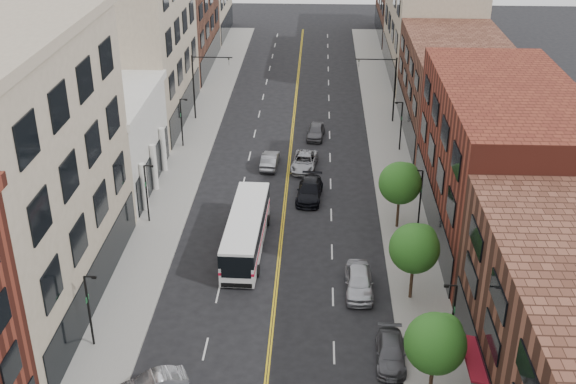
# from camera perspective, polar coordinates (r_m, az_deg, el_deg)

# --- Properties ---
(sidewalk_left) EXTENTS (4.00, 110.00, 0.15)m
(sidewalk_left) POSITION_cam_1_polar(r_m,az_deg,el_deg) (69.96, -8.18, 1.99)
(sidewalk_left) COLOR gray
(sidewalk_left) RESTS_ON ground
(sidewalk_right) EXTENTS (4.00, 110.00, 0.15)m
(sidewalk_right) POSITION_cam_1_polar(r_m,az_deg,el_deg) (69.18, 8.34, 1.69)
(sidewalk_right) COLOR gray
(sidewalk_right) RESTS_ON ground
(bldg_l_tanoffice) EXTENTS (10.00, 22.00, 18.00)m
(bldg_l_tanoffice) POSITION_cam_1_polar(r_m,az_deg,el_deg) (49.21, -21.35, 0.89)
(bldg_l_tanoffice) COLOR tan
(bldg_l_tanoffice) RESTS_ON ground
(bldg_l_white) EXTENTS (10.00, 14.00, 8.00)m
(bldg_l_white) POSITION_cam_1_polar(r_m,az_deg,el_deg) (66.54, -14.94, 3.70)
(bldg_l_white) COLOR silver
(bldg_l_white) RESTS_ON ground
(bldg_l_far_a) EXTENTS (10.00, 20.00, 18.00)m
(bldg_l_far_a) POSITION_cam_1_polar(r_m,az_deg,el_deg) (80.53, -11.98, 11.71)
(bldg_l_far_a) COLOR tan
(bldg_l_far_a) RESTS_ON ground
(bldg_l_far_b) EXTENTS (10.00, 20.00, 15.00)m
(bldg_l_far_b) POSITION_cam_1_polar(r_m,az_deg,el_deg) (99.84, -9.20, 13.85)
(bldg_l_far_b) COLOR #542E21
(bldg_l_far_b) RESTS_ON ground
(bldg_r_mid) EXTENTS (10.00, 22.00, 12.00)m
(bldg_r_mid) POSITION_cam_1_polar(r_m,az_deg,el_deg) (58.12, 16.55, 2.27)
(bldg_r_mid) COLOR maroon
(bldg_r_mid) RESTS_ON ground
(bldg_r_far_a) EXTENTS (10.00, 20.00, 10.00)m
(bldg_r_far_a) POSITION_cam_1_polar(r_m,az_deg,el_deg) (77.65, 13.13, 7.96)
(bldg_r_far_a) COLOR #542E21
(bldg_r_far_a) RESTS_ON ground
(bldg_r_far_b) EXTENTS (10.00, 22.00, 14.00)m
(bldg_r_far_b) POSITION_cam_1_polar(r_m,az_deg,el_deg) (97.09, 11.21, 13.03)
(bldg_r_far_b) COLOR tan
(bldg_r_far_b) RESTS_ON ground
(bldg_r_far_c) EXTENTS (10.00, 18.00, 11.00)m
(bldg_r_far_c) POSITION_cam_1_polar(r_m,az_deg,el_deg) (116.77, 9.82, 14.61)
(bldg_r_far_c) COLOR #542E21
(bldg_r_far_c) RESTS_ON ground
(tree_r_1) EXTENTS (3.40, 3.40, 5.59)m
(tree_r_1) POSITION_cam_1_polar(r_m,az_deg,el_deg) (40.61, 11.68, -11.49)
(tree_r_1) COLOR black
(tree_r_1) RESTS_ON sidewalk_right
(tree_r_2) EXTENTS (3.40, 3.40, 5.59)m
(tree_r_2) POSITION_cam_1_polar(r_m,az_deg,el_deg) (48.80, 10.06, -4.28)
(tree_r_2) COLOR black
(tree_r_2) RESTS_ON sidewalk_right
(tree_r_3) EXTENTS (3.40, 3.40, 5.59)m
(tree_r_3) POSITION_cam_1_polar(r_m,az_deg,el_deg) (57.57, 8.93, 0.81)
(tree_r_3) COLOR black
(tree_r_3) RESTS_ON sidewalk_right
(lamp_l_1) EXTENTS (0.81, 0.55, 5.05)m
(lamp_l_1) POSITION_cam_1_polar(r_m,az_deg,el_deg) (45.98, -15.43, -8.73)
(lamp_l_1) COLOR black
(lamp_l_1) RESTS_ON sidewalk_left
(lamp_l_2) EXTENTS (0.81, 0.55, 5.05)m
(lamp_l_2) POSITION_cam_1_polar(r_m,az_deg,el_deg) (59.22, -11.08, 0.14)
(lamp_l_2) COLOR black
(lamp_l_2) RESTS_ON sidewalk_left
(lamp_l_3) EXTENTS (0.81, 0.55, 5.05)m
(lamp_l_3) POSITION_cam_1_polar(r_m,az_deg,el_deg) (73.57, -8.39, 5.67)
(lamp_l_3) COLOR black
(lamp_l_3) RESTS_ON sidewalk_left
(lamp_r_1) EXTENTS (0.81, 0.55, 5.05)m
(lamp_r_1) POSITION_cam_1_polar(r_m,az_deg,el_deg) (44.66, 12.84, -9.55)
(lamp_r_1) COLOR black
(lamp_r_1) RESTS_ON sidewalk_right
(lamp_r_2) EXTENTS (0.81, 0.55, 5.05)m
(lamp_r_2) POSITION_cam_1_polar(r_m,az_deg,el_deg) (58.21, 10.39, -0.28)
(lamp_r_2) COLOR black
(lamp_r_2) RESTS_ON sidewalk_right
(lamp_r_3) EXTENTS (0.81, 0.55, 5.05)m
(lamp_r_3) POSITION_cam_1_polar(r_m,az_deg,el_deg) (72.76, 8.90, 5.39)
(lamp_r_3) COLOR black
(lamp_r_3) RESTS_ON sidewalk_right
(signal_mast_left) EXTENTS (4.49, 0.18, 7.20)m
(signal_mast_left) POSITION_cam_1_polar(r_m,az_deg,el_deg) (80.35, -6.98, 8.81)
(signal_mast_left) COLOR black
(signal_mast_left) RESTS_ON sidewalk_left
(signal_mast_right) EXTENTS (4.49, 0.18, 7.20)m
(signal_mast_right) POSITION_cam_1_polar(r_m,az_deg,el_deg) (79.65, 7.93, 8.60)
(signal_mast_right) COLOR black
(signal_mast_right) RESTS_ON sidewalk_right
(city_bus) EXTENTS (3.01, 11.56, 2.95)m
(city_bus) POSITION_cam_1_polar(r_m,az_deg,el_deg) (55.10, -3.33, -2.95)
(city_bus) COLOR white
(city_bus) RESTS_ON ground
(car_parked_mid) EXTENTS (1.97, 4.44, 1.27)m
(car_parked_mid) POSITION_cam_1_polar(r_m,az_deg,el_deg) (45.07, 8.12, -12.44)
(car_parked_mid) COLOR #4D4D52
(car_parked_mid) RESTS_ON ground
(car_parked_far) EXTENTS (1.96, 4.86, 1.65)m
(car_parked_far) POSITION_cam_1_polar(r_m,az_deg,el_deg) (50.76, 5.63, -7.04)
(car_parked_far) COLOR #B6B7BE
(car_parked_far) RESTS_ON ground
(car_lane_behind) EXTENTS (1.71, 4.31, 1.40)m
(car_lane_behind) POSITION_cam_1_polar(r_m,az_deg,el_deg) (69.19, -1.44, 2.54)
(car_lane_behind) COLOR #535358
(car_lane_behind) RESTS_ON ground
(car_lane_a) EXTENTS (2.51, 5.32, 1.50)m
(car_lane_a) POSITION_cam_1_polar(r_m,az_deg,el_deg) (63.12, 1.72, 0.12)
(car_lane_a) COLOR black
(car_lane_a) RESTS_ON ground
(car_lane_b) EXTENTS (2.78, 5.18, 1.38)m
(car_lane_b) POSITION_cam_1_polar(r_m,az_deg,el_deg) (68.84, 1.29, 2.41)
(car_lane_b) COLOR #9A9CA1
(car_lane_b) RESTS_ON ground
(car_lane_c) EXTENTS (2.08, 4.35, 1.44)m
(car_lane_c) POSITION_cam_1_polar(r_m,az_deg,el_deg) (76.06, 2.22, 4.82)
(car_lane_c) COLOR #515156
(car_lane_c) RESTS_ON ground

